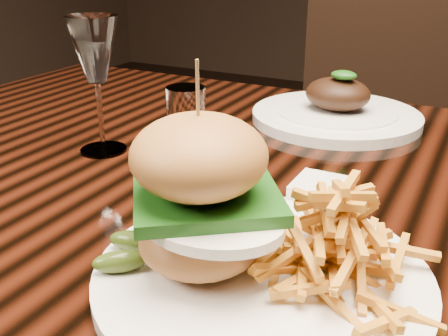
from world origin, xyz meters
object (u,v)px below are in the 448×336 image
at_px(wine_glass, 95,54).
at_px(far_dish, 336,112).
at_px(chair_far, 374,130).
at_px(burger_plate, 261,229).
at_px(dining_table, 304,228).

bearing_deg(wine_glass, far_dish, 48.58).
distance_m(wine_glass, chair_far, 1.03).
bearing_deg(burger_plate, wine_glass, 125.58).
xyz_separation_m(dining_table, chair_far, (-0.09, 0.89, -0.13)).
distance_m(dining_table, burger_plate, 0.29).
distance_m(burger_plate, chair_far, 1.18).
relative_size(wine_glass, far_dish, 0.68).
relative_size(dining_table, burger_plate, 5.08).
height_order(wine_glass, far_dish, wine_glass).
xyz_separation_m(dining_table, wine_glass, (-0.32, -0.05, 0.23)).
bearing_deg(wine_glass, dining_table, 8.13).
bearing_deg(burger_plate, far_dish, 74.24).
height_order(dining_table, wine_glass, wine_glass).
relative_size(burger_plate, chair_far, 0.33).
bearing_deg(wine_glass, burger_plate, -29.79).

